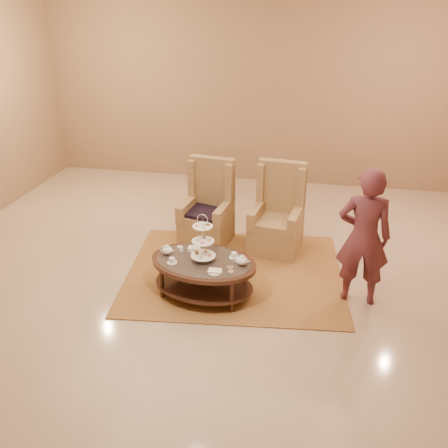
% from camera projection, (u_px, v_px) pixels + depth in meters
% --- Properties ---
extents(ground, '(8.00, 8.00, 0.00)m').
position_uv_depth(ground, '(214.00, 289.00, 6.11)').
color(ground, tan).
rests_on(ground, ground).
extents(ceiling, '(8.00, 8.00, 0.02)m').
position_uv_depth(ceiling, '(214.00, 289.00, 6.11)').
color(ceiling, silver).
rests_on(ceiling, ground).
extents(wall_back, '(8.00, 0.04, 3.50)m').
position_uv_depth(wall_back, '(261.00, 87.00, 8.92)').
color(wall_back, '#997353').
rests_on(wall_back, ground).
extents(rug, '(2.96, 2.55, 0.01)m').
position_uv_depth(rug, '(235.00, 272.00, 6.45)').
color(rug, '#AC7C3D').
rests_on(rug, ground).
extents(tea_table, '(1.39, 1.07, 1.06)m').
position_uv_depth(tea_table, '(203.00, 267.00, 5.82)').
color(tea_table, black).
rests_on(tea_table, ground).
extents(armchair_left, '(0.73, 0.75, 1.21)m').
position_uv_depth(armchair_left, '(208.00, 215.00, 7.13)').
color(armchair_left, '#9F784A').
rests_on(armchair_left, ground).
extents(armchair_right, '(0.74, 0.76, 1.23)m').
position_uv_depth(armchair_right, '(277.00, 221.00, 6.92)').
color(armchair_right, '#9F784A').
rests_on(armchair_right, ground).
extents(person, '(0.60, 0.40, 1.64)m').
position_uv_depth(person, '(364.00, 237.00, 5.55)').
color(person, '#58252E').
rests_on(person, ground).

